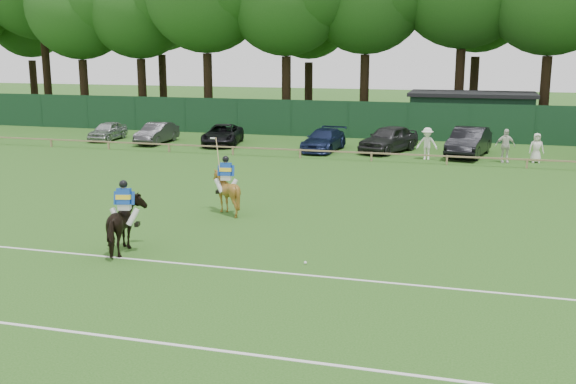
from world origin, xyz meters
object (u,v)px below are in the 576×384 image
(sedan_navy, at_px, (324,140))
(spectator_left, at_px, (427,144))
(polo_ball, at_px, (305,263))
(utility_shed, at_px, (471,114))
(horse_dark, at_px, (125,226))
(suv_black, at_px, (223,135))
(spectator_right, at_px, (536,148))
(sedan_grey, at_px, (157,133))
(hatch_grey, at_px, (389,139))
(horse_chestnut, at_px, (226,192))
(sedan_silver, at_px, (108,131))
(estate_black, at_px, (469,142))
(spectator_mid, at_px, (505,146))

(sedan_navy, distance_m, spectator_left, 6.35)
(polo_ball, height_order, utility_shed, utility_shed)
(horse_dark, bearing_deg, suv_black, -89.38)
(spectator_right, relative_size, polo_ball, 17.65)
(sedan_navy, xyz_separation_m, spectator_left, (6.16, -1.54, 0.23))
(spectator_right, bearing_deg, sedan_grey, 168.62)
(horse_dark, distance_m, spectator_right, 24.30)
(polo_ball, bearing_deg, hatch_grey, 91.11)
(horse_chestnut, xyz_separation_m, sedan_navy, (0.13, 15.96, -0.15))
(utility_shed, bearing_deg, spectator_left, -101.51)
(hatch_grey, bearing_deg, spectator_left, -18.92)
(utility_shed, bearing_deg, polo_ball, -97.80)
(sedan_silver, xyz_separation_m, hatch_grey, (18.64, -0.10, 0.17))
(sedan_silver, xyz_separation_m, sedan_grey, (3.83, -0.50, 0.04))
(horse_dark, bearing_deg, estate_black, -127.17)
(hatch_grey, bearing_deg, suv_black, -157.39)
(sedan_grey, distance_m, spectator_right, 22.94)
(estate_black, relative_size, polo_ball, 54.82)
(spectator_left, bearing_deg, sedan_navy, 165.60)
(hatch_grey, xyz_separation_m, estate_black, (4.57, -0.34, 0.03))
(sedan_silver, height_order, sedan_grey, sedan_grey)
(polo_ball, bearing_deg, utility_shed, 82.20)
(sedan_navy, bearing_deg, spectator_right, 0.68)
(sedan_grey, height_order, estate_black, estate_black)
(hatch_grey, xyz_separation_m, polo_ball, (0.42, -21.61, -0.74))
(sedan_navy, relative_size, spectator_mid, 2.46)
(sedan_silver, relative_size, spectator_mid, 1.99)
(horse_chestnut, relative_size, estate_black, 0.33)
(horse_dark, bearing_deg, hatch_grey, -116.15)
(hatch_grey, bearing_deg, polo_ball, -65.74)
(spectator_right, height_order, polo_ball, spectator_right)
(spectator_left, xyz_separation_m, utility_shed, (2.16, 10.61, 0.65))
(sedan_silver, relative_size, sedan_grey, 0.91)
(hatch_grey, xyz_separation_m, spectator_right, (8.10, -1.57, 0.01))
(horse_chestnut, bearing_deg, suv_black, -76.98)
(horse_chestnut, distance_m, estate_black, 18.31)
(sedan_navy, relative_size, utility_shed, 0.53)
(polo_ball, xyz_separation_m, utility_shed, (4.12, 30.07, 1.49))
(sedan_grey, height_order, utility_shed, utility_shed)
(spectator_mid, distance_m, spectator_right, 1.68)
(spectator_right, xyz_separation_m, polo_ball, (-7.68, -20.04, -0.75))
(horse_dark, height_order, horse_chestnut, horse_dark)
(hatch_grey, height_order, utility_shed, utility_shed)
(sedan_silver, distance_m, polo_ball, 28.89)
(sedan_silver, bearing_deg, hatch_grey, -3.36)
(polo_ball, bearing_deg, spectator_mid, 72.85)
(horse_dark, height_order, utility_shed, utility_shed)
(suv_black, xyz_separation_m, spectator_left, (12.86, -2.24, 0.24))
(hatch_grey, xyz_separation_m, spectator_mid, (6.48, -1.98, 0.12))
(horse_dark, xyz_separation_m, hatch_grey, (5.08, 21.98, -0.06))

